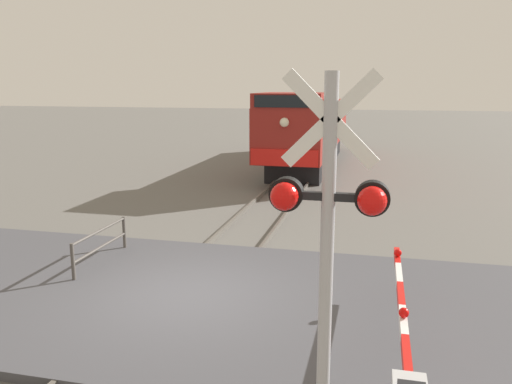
# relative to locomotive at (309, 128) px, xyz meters

# --- Properties ---
(ground_plane) EXTENTS (160.00, 160.00, 0.00)m
(ground_plane) POSITION_rel_locomotive_xyz_m (0.00, -17.63, -1.99)
(ground_plane) COLOR #605E59
(rail_track_left) EXTENTS (0.08, 80.00, 0.15)m
(rail_track_left) POSITION_rel_locomotive_xyz_m (-0.72, -17.63, -1.91)
(rail_track_left) COLOR #59544C
(rail_track_left) RESTS_ON ground_plane
(rail_track_right) EXTENTS (0.08, 80.00, 0.15)m
(rail_track_right) POSITION_rel_locomotive_xyz_m (0.72, -17.63, -1.91)
(rail_track_right) COLOR #59544C
(rail_track_right) RESTS_ON ground_plane
(road_surface) EXTENTS (36.00, 6.40, 0.16)m
(road_surface) POSITION_rel_locomotive_xyz_m (0.00, -17.63, -1.91)
(road_surface) COLOR #47474C
(road_surface) RESTS_ON ground_plane
(locomotive) EXTENTS (2.76, 15.01, 3.83)m
(locomotive) POSITION_rel_locomotive_xyz_m (0.00, 0.00, 0.00)
(locomotive) COLOR black
(locomotive) RESTS_ON ground_plane
(crossing_signal) EXTENTS (1.18, 0.33, 4.31)m
(crossing_signal) POSITION_rel_locomotive_xyz_m (3.04, -21.51, 0.72)
(crossing_signal) COLOR #ADADB2
(crossing_signal) RESTS_ON ground_plane
(crossing_gate) EXTENTS (0.36, 5.29, 1.20)m
(crossing_gate) POSITION_rel_locomotive_xyz_m (3.94, -20.63, -1.24)
(crossing_gate) COLOR silver
(crossing_gate) RESTS_ON ground_plane
(guard_railing) EXTENTS (0.08, 2.32, 0.95)m
(guard_railing) POSITION_rel_locomotive_xyz_m (-2.56, -16.34, -1.37)
(guard_railing) COLOR #4C4742
(guard_railing) RESTS_ON ground_plane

